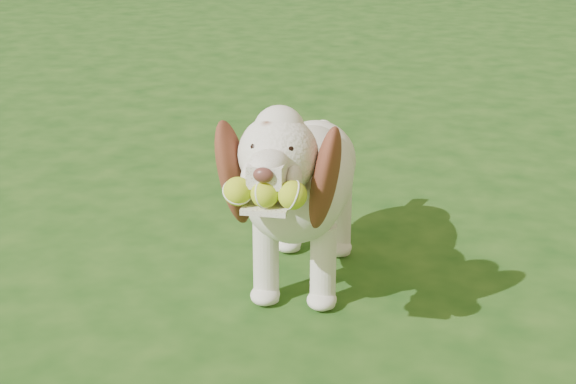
% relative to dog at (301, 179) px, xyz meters
% --- Properties ---
extents(ground, '(80.00, 80.00, 0.00)m').
position_rel_dog_xyz_m(ground, '(-0.55, -0.53, -0.42)').
color(ground, '#163F12').
rests_on(ground, ground).
extents(dog, '(0.49, 1.20, 0.78)m').
position_rel_dog_xyz_m(dog, '(0.00, 0.00, 0.00)').
color(dog, silver).
rests_on(dog, ground).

